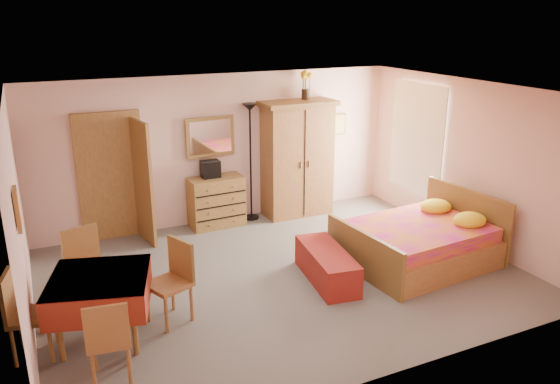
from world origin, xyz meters
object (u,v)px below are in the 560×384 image
bed (418,232)px  chair_north (90,270)px  wardrobe (297,159)px  chair_east (168,283)px  wall_mirror (210,137)px  chair_south (109,338)px  dining_table (102,307)px  stereo (210,169)px  bench (327,265)px  chest_of_drawers (217,202)px  sunflower_vase (306,85)px  chair_west (32,315)px  floor_lamp (251,163)px

bed → chair_north: 4.60m
wardrobe → chair_east: (-3.08, -2.71, -0.55)m
wardrobe → chair_east: wardrobe is taller
wall_mirror → chair_south: size_ratio=0.93×
wall_mirror → dining_table: wall_mirror is taller
chair_east → wall_mirror: bearing=-50.0°
stereo → chair_south: 4.31m
wall_mirror → chair_north: (-2.34, -2.22, -1.04)m
chair_east → stereo: bearing=-50.1°
bed → bench: size_ratio=1.59×
wardrobe → chair_east: size_ratio=2.09×
stereo → chair_south: size_ratio=0.33×
bed → stereo: bearing=125.1°
wardrobe → chair_south: wardrobe is taller
wardrobe → chair_north: size_ratio=2.05×
chest_of_drawers → chair_south: 4.26m
chair_south → chair_east: 1.15m
stereo → chair_south: stereo is taller
sunflower_vase → bench: 3.57m
chair_west → chair_east: (1.49, 0.07, 0.01)m
bed → wall_mirror: bearing=122.7°
floor_lamp → wardrobe: (0.87, -0.11, 0.00)m
chest_of_drawers → chair_east: bearing=-121.2°
floor_lamp → wardrobe: size_ratio=1.00×
chair_north → chair_west: bearing=32.4°
sunflower_vase → chair_east: sunflower_vase is taller
chest_of_drawers → chair_east: (-1.54, -2.74, 0.06)m
bench → chair_north: chair_north is taller
stereo → chair_west: bearing=-135.9°
wardrobe → chair_west: size_ratio=2.12×
stereo → wardrobe: wardrobe is taller
dining_table → chair_south: 0.78m
wardrobe → chest_of_drawers: bearing=178.6°
floor_lamp → chair_north: size_ratio=2.04×
stereo → chest_of_drawers: bearing=-38.9°
stereo → bench: 2.90m
floor_lamp → chair_north: floor_lamp is taller
sunflower_vase → bed: size_ratio=0.24×
chair_north → wall_mirror: bearing=-153.3°
chest_of_drawers → bed: (2.21, -2.68, 0.05)m
bed → dining_table: (-4.52, -0.10, -0.10)m
wardrobe → wall_mirror: bearing=170.9°
chest_of_drawers → wardrobe: wardrobe is taller
chair_north → wardrobe: bearing=-169.9°
wall_mirror → bed: bearing=-56.2°
bench → chair_west: (-3.74, -0.19, 0.27)m
wall_mirror → chair_north: wall_mirror is taller
bench → sunflower_vase: bearing=68.8°
stereo → bench: stereo is taller
floor_lamp → wardrobe: bearing=-6.9°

